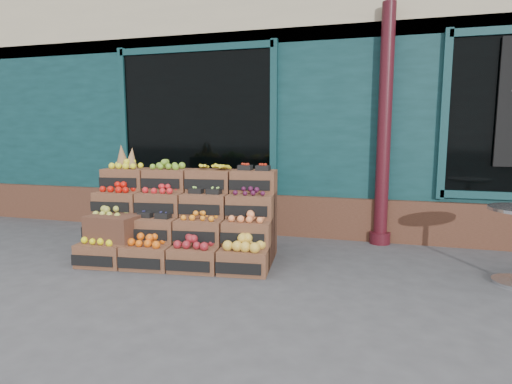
# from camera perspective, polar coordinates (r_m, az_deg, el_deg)

# --- Properties ---
(ground) EXTENTS (60.00, 60.00, 0.00)m
(ground) POSITION_cam_1_polar(r_m,az_deg,el_deg) (4.43, -0.04, -12.30)
(ground) COLOR #414143
(ground) RESTS_ON ground
(shop_facade) EXTENTS (12.00, 6.24, 4.80)m
(shop_facade) POSITION_cam_1_polar(r_m,az_deg,el_deg) (9.21, 9.14, 13.28)
(shop_facade) COLOR #103436
(shop_facade) RESTS_ON ground
(crate_display) EXTENTS (2.32, 1.33, 1.38)m
(crate_display) POSITION_cam_1_polar(r_m,az_deg,el_deg) (5.31, -9.73, -4.20)
(crate_display) COLOR brown
(crate_display) RESTS_ON ground
(spare_crates) EXTENTS (0.60, 0.43, 0.57)m
(spare_crates) POSITION_cam_1_polar(r_m,az_deg,el_deg) (5.32, -18.34, -6.00)
(spare_crates) COLOR brown
(spare_crates) RESTS_ON ground
(shopkeeper) EXTENTS (0.66, 0.44, 1.77)m
(shopkeeper) POSITION_cam_1_polar(r_m,az_deg,el_deg) (7.58, -8.17, 3.01)
(shopkeeper) COLOR #13451F
(shopkeeper) RESTS_ON ground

